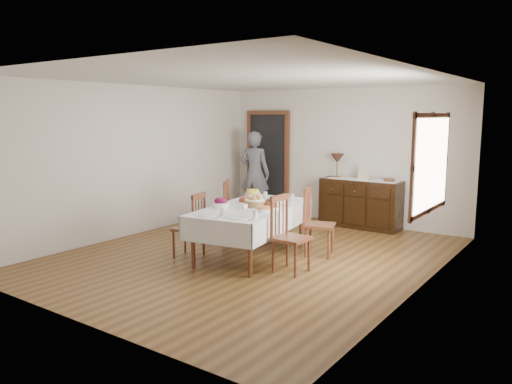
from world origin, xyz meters
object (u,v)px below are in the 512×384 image
Objects in this scene: chair_right_near at (288,233)px; person at (255,171)px; chair_right_far at (316,221)px; chair_left_near at (191,225)px; sideboard at (360,203)px; dining_table at (252,212)px; chair_left_far at (218,211)px; table_lamp at (337,159)px.

chair_right_near is 0.55× the size of person.
person is at bearing 35.03° from chair_right_far.
chair_left_near is 3.52m from sideboard.
sideboard is (1.22, 3.30, -0.04)m from chair_left_near.
chair_right_near is at bearing 167.70° from chair_right_far.
dining_table is 0.92m from chair_right_near.
table_lamp is at bearing 130.40° from chair_left_far.
sideboard is (1.44, 2.41, -0.07)m from chair_left_far.
person is (-2.28, -0.20, 0.49)m from sideboard.
person is at bearing -175.02° from sideboard.
person is (-1.06, 3.10, 0.45)m from chair_left_near.
chair_right_far is at bearing 28.49° from dining_table.
chair_left_far and chair_right_near have the same top height.
chair_right_near reaches higher than chair_left_near.
chair_left_far is 0.55× the size of person.
dining_table is 2.78m from sideboard.
chair_left_far is at bearing -120.91° from sideboard.
person reaches higher than chair_left_near.
dining_table is 1.55× the size of sideboard.
table_lamp reaches higher than chair_right_far.
chair_right_far is at bearing -84.17° from sideboard.
table_lamp reaches higher than dining_table.
chair_right_far is at bearing 116.76° from chair_left_near.
chair_left_near is at bearing 98.22° from person.
chair_right_far is 3.19m from person.
dining_table is 2.42× the size of chair_left_near.
table_lamp reaches higher than sideboard.
chair_left_far is at bearing 100.09° from person.
chair_left_near is 0.93× the size of chair_right_near.
chair_right_near reaches higher than sideboard.
chair_right_far is 2.40m from table_lamp.
person reaches higher than chair_right_far.
chair_left_near is at bearing 100.03° from chair_right_near.
chair_left_far is (-0.90, 0.31, -0.14)m from dining_table.
person is 4.08× the size of table_lamp.
dining_table is at bearing -101.32° from sideboard.
sideboard is at bearing -3.88° from table_lamp.
chair_right_near is at bearing 40.66° from chair_left_far.
chair_right_near is (1.52, 0.24, 0.03)m from chair_left_near.
chair_right_near is 0.94m from chair_right_far.
table_lamp reaches higher than chair_right_near.
chair_right_far is 2.23× the size of table_lamp.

